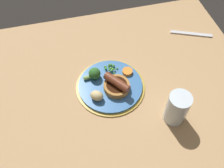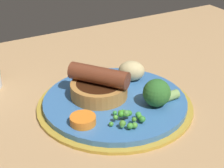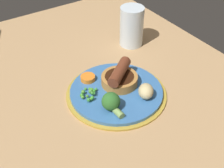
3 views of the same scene
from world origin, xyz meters
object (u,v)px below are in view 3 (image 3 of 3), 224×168
object	(u,v)px
dinner_plate	(117,93)
drinking_glass	(132,26)
broccoli_floret_near	(111,102)
potato_chunk_0	(146,91)
sausage_pudding	(119,78)
carrot_slice_2	(88,78)
pea_pile	(89,93)

from	to	relation	value
dinner_plate	drinking_glass	size ratio (longest dim) A/B	2.09
broccoli_floret_near	drinking_glass	bearing A→B (deg)	-47.30
broccoli_floret_near	potato_chunk_0	bearing A→B (deg)	-98.97
potato_chunk_0	dinner_plate	bearing A→B (deg)	39.17
sausage_pudding	broccoli_floret_near	bearing A→B (deg)	-172.29
potato_chunk_0	carrot_slice_2	bearing A→B (deg)	31.95
broccoli_floret_near	carrot_slice_2	bearing A→B (deg)	-6.86
potato_chunk_0	broccoli_floret_near	bearing A→B (deg)	83.88
sausage_pudding	broccoli_floret_near	size ratio (longest dim) A/B	1.49
dinner_plate	pea_pile	size ratio (longest dim) A/B	5.04
sausage_pudding	potato_chunk_0	bearing A→B (deg)	-109.34
sausage_pudding	drinking_glass	world-z (taller)	drinking_glass
dinner_plate	carrot_slice_2	size ratio (longest dim) A/B	6.63
drinking_glass	carrot_slice_2	bearing A→B (deg)	115.30
dinner_plate	broccoli_floret_near	distance (cm)	7.31
dinner_plate	carrot_slice_2	xyz separation A→B (cm)	(8.01, 3.91, 1.46)
carrot_slice_2	drinking_glass	size ratio (longest dim) A/B	0.31
dinner_plate	drinking_glass	world-z (taller)	drinking_glass
drinking_glass	pea_pile	bearing A→B (deg)	122.98
dinner_plate	potato_chunk_0	size ratio (longest dim) A/B	5.49
carrot_slice_2	sausage_pudding	bearing A→B (deg)	-133.86
sausage_pudding	pea_pile	bearing A→B (deg)	142.69
dinner_plate	carrot_slice_2	distance (cm)	9.03
dinner_plate	carrot_slice_2	bearing A→B (deg)	26.02
pea_pile	broccoli_floret_near	distance (cm)	7.34
pea_pile	carrot_slice_2	size ratio (longest dim) A/B	1.31
broccoli_floret_near	potato_chunk_0	xyz separation A→B (cm)	(-1.01, -9.42, -0.34)
sausage_pudding	dinner_plate	bearing A→B (deg)	-171.82
sausage_pudding	carrot_slice_2	xyz separation A→B (cm)	(5.84, 6.08, -1.33)
pea_pile	sausage_pudding	bearing A→B (deg)	-90.59
broccoli_floret_near	potato_chunk_0	world-z (taller)	broccoli_floret_near
broccoli_floret_near	drinking_glass	xyz separation A→B (cm)	(22.85, -22.42, 2.64)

